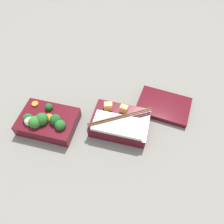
% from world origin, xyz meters
% --- Properties ---
extents(ground_plane, '(3.00, 3.00, 0.00)m').
position_xyz_m(ground_plane, '(0.00, 0.00, 0.00)').
color(ground_plane, slate).
extents(bento_tray_vegetable, '(0.19, 0.14, 0.08)m').
position_xyz_m(bento_tray_vegetable, '(-0.14, -0.03, 0.03)').
color(bento_tray_vegetable, '#510F19').
rests_on(bento_tray_vegetable, ground_plane).
extents(bento_tray_rice, '(0.20, 0.14, 0.07)m').
position_xyz_m(bento_tray_rice, '(0.11, 0.02, 0.03)').
color(bento_tray_rice, '#510F19').
rests_on(bento_tray_rice, ground_plane).
extents(bento_lid, '(0.20, 0.15, 0.02)m').
position_xyz_m(bento_lid, '(0.25, 0.15, 0.01)').
color(bento_lid, '#510F19').
rests_on(bento_lid, ground_plane).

